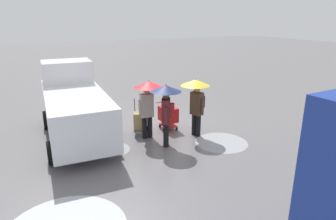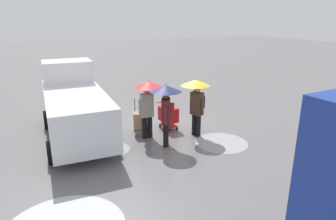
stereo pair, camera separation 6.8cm
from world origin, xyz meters
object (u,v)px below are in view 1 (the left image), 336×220
object	(u,v)px
hand_dolly_boxes	(140,121)
pedestrian_black_side	(196,94)
pedestrian_pink_side	(148,96)
pedestrian_white_side	(166,101)
shopping_cart_vendor	(168,115)
cargo_van_parked_right	(75,106)

from	to	relation	value
hand_dolly_boxes	pedestrian_black_side	world-z (taller)	pedestrian_black_side
pedestrian_black_side	pedestrian_pink_side	bearing A→B (deg)	-18.62
pedestrian_pink_side	pedestrian_black_side	size ratio (longest dim) A/B	1.00
hand_dolly_boxes	pedestrian_white_side	bearing A→B (deg)	107.66
pedestrian_pink_side	pedestrian_black_side	bearing A→B (deg)	161.38
shopping_cart_vendor	pedestrian_white_side	bearing A→B (deg)	60.70
pedestrian_black_side	hand_dolly_boxes	bearing A→B (deg)	-29.23
shopping_cart_vendor	pedestrian_black_side	world-z (taller)	pedestrian_black_side
shopping_cart_vendor	hand_dolly_boxes	world-z (taller)	hand_dolly_boxes
hand_dolly_boxes	pedestrian_pink_side	size ratio (longest dim) A/B	0.61
cargo_van_parked_right	pedestrian_pink_side	world-z (taller)	cargo_van_parked_right
shopping_cart_vendor	hand_dolly_boxes	size ratio (longest dim) A/B	0.77
hand_dolly_boxes	pedestrian_pink_side	bearing A→B (deg)	108.12
pedestrian_black_side	shopping_cart_vendor	bearing A→B (deg)	-59.45
pedestrian_white_side	shopping_cart_vendor	bearing A→B (deg)	-119.30
hand_dolly_boxes	pedestrian_pink_side	distance (m)	1.17
shopping_cart_vendor	pedestrian_white_side	size ratio (longest dim) A/B	0.47
cargo_van_parked_right	shopping_cart_vendor	size ratio (longest dim) A/B	5.34
hand_dolly_boxes	pedestrian_pink_side	xyz separation A→B (m)	(-0.15, 0.45, 1.07)
hand_dolly_boxes	pedestrian_white_side	size ratio (longest dim) A/B	0.61
shopping_cart_vendor	hand_dolly_boxes	distance (m)	1.19
hand_dolly_boxes	pedestrian_white_side	xyz separation A→B (m)	(-0.42, 1.33, 1.06)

